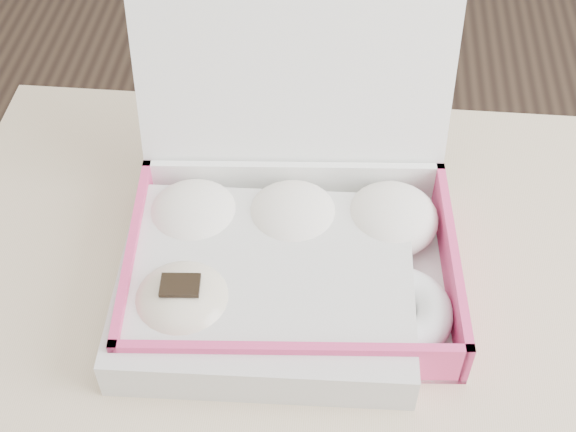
{
  "coord_description": "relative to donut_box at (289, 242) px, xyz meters",
  "views": [
    {
      "loc": [
        -0.2,
        -0.36,
        1.37
      ],
      "look_at": [
        -0.24,
        0.14,
        0.82
      ],
      "focal_mm": 50.0,
      "sensor_mm": 36.0,
      "label": 1
    }
  ],
  "objects": [
    {
      "name": "donut_box",
      "position": [
        0.0,
        0.0,
        0.0
      ],
      "size": [
        0.33,
        0.29,
        0.23
      ],
      "rotation": [
        0.0,
        0.0,
        0.07
      ],
      "color": "white",
      "rests_on": "table"
    },
    {
      "name": "newspapers",
      "position": [
        -0.02,
        -0.05,
        -0.01
      ],
      "size": [
        0.28,
        0.23,
        0.04
      ],
      "primitive_type": "cube",
      "rotation": [
        0.0,
        0.0,
        0.03
      ],
      "color": "silver",
      "rests_on": "table"
    }
  ]
}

